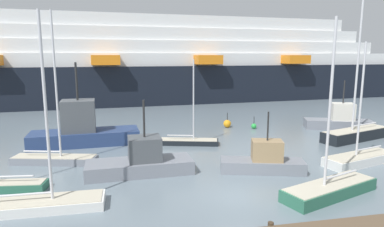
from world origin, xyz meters
name	(u,v)px	position (x,y,z in m)	size (l,w,h in m)	color
ground_plane	(239,196)	(0.00, 0.00, 0.00)	(600.00, 600.00, 0.00)	slate
sailboat_0	(55,156)	(-10.49, 7.50, 0.48)	(5.79, 2.62, 10.07)	gray
sailboat_1	(330,187)	(4.65, -0.87, 0.45)	(5.94, 3.43, 9.05)	#2D6B51
sailboat_2	(0,183)	(-12.44, 3.19, 0.45)	(4.88, 1.65, 9.25)	#2D6B51
sailboat_3	(189,140)	(-0.66, 10.52, 0.34)	(4.99, 2.39, 6.94)	black
sailboat_4	(360,158)	(9.77, 3.41, 0.42)	(5.85, 3.11, 8.08)	white
sailboat_5	(356,132)	(13.84, 9.20, 0.66)	(7.33, 3.79, 12.82)	black
sailboat_6	(43,201)	(-9.64, 0.36, 0.41)	(5.70, 1.66, 9.20)	white
fishing_boat_0	(339,120)	(15.11, 13.36, 0.87)	(6.64, 3.98, 4.82)	gray
fishing_boat_1	(83,130)	(-9.16, 12.24, 1.20)	(8.79, 3.39, 6.70)	navy
fishing_boat_2	(264,161)	(2.74, 3.23, 0.70)	(5.42, 2.92, 3.83)	gray
fishing_boat_3	(141,162)	(-4.82, 4.41, 0.76)	(6.59, 2.51, 4.58)	gray
channel_buoy_0	(254,126)	(6.81, 15.08, 0.27)	(0.53, 0.53, 1.25)	green
channel_buoy_1	(350,117)	(19.22, 17.19, 0.34)	(0.67, 0.67, 1.36)	orange
channel_buoy_2	(227,124)	(4.38, 16.18, 0.39)	(0.78, 0.78, 1.52)	orange
cruise_ship	(104,64)	(-8.89, 38.63, 5.88)	(104.36, 22.31, 18.33)	black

